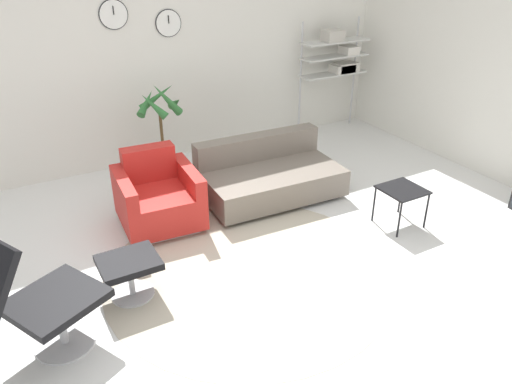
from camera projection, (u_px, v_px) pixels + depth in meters
ground_plane at (244, 268)px, 4.55m from camera, size 12.00×12.00×0.00m
wall_back at (135, 54)px, 6.06m from camera, size 12.00×0.09×2.80m
round_rug at (249, 271)px, 4.50m from camera, size 2.58×2.58×0.01m
ottoman at (129, 269)px, 4.08m from camera, size 0.48×0.41×0.36m
armchair_red at (158, 199)px, 5.12m from camera, size 0.84×0.85×0.76m
couch_low at (269, 177)px, 5.71m from camera, size 1.58×0.97×0.64m
side_table at (402, 193)px, 5.06m from camera, size 0.41×0.41×0.41m
potted_plant at (163, 143)px, 6.00m from camera, size 0.55×0.54×1.27m
shelf_unit at (338, 57)px, 7.21m from camera, size 1.05×0.28×1.64m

